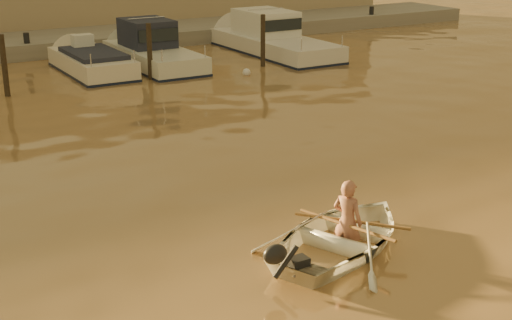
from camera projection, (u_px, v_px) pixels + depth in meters
ground_plane at (206, 261)px, 11.99m from camera, size 160.00×160.00×0.00m
dinghy at (344, 236)px, 12.39m from camera, size 4.09×3.58×0.71m
person at (347, 221)px, 12.40m from camera, size 0.56×0.66×1.53m
outboard_motor at (297, 265)px, 11.23m from camera, size 0.98×0.72×0.70m
oar_port at (351, 221)px, 12.53m from camera, size 1.27×1.75×0.13m
oar_starboard at (346, 225)px, 12.37m from camera, size 0.55×2.06×0.13m
moored_boat_3 at (92, 67)px, 26.58m from camera, size 1.94×5.66×0.95m
moored_boat_4 at (154, 50)px, 27.65m from camera, size 2.11×6.57×1.75m
moored_boat_5 at (274, 39)px, 30.33m from camera, size 2.41×8.03×1.75m
piling_2 at (5, 69)px, 22.84m from camera, size 0.18×0.18×2.20m
piling_3 at (150, 54)px, 25.26m from camera, size 0.18×0.18×2.20m
piling_4 at (263, 43)px, 27.53m from camera, size 0.18×0.18×2.20m
fender_d at (115, 81)px, 24.81m from camera, size 0.30×0.30×0.30m
fender_e at (247, 72)px, 26.20m from camera, size 0.30×0.30×0.30m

